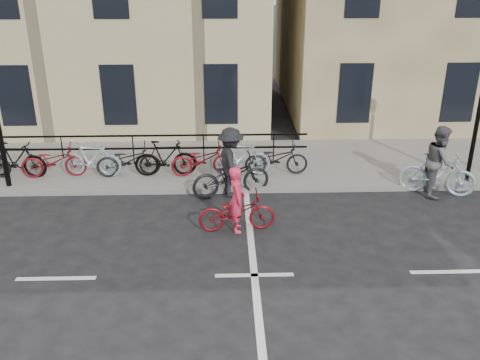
{
  "coord_description": "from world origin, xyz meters",
  "views": [
    {
      "loc": [
        -0.57,
        -9.2,
        6.05
      ],
      "look_at": [
        -0.22,
        2.37,
        1.1
      ],
      "focal_mm": 40.0,
      "sensor_mm": 36.0,
      "label": 1
    }
  ],
  "objects": [
    {
      "name": "parked_bikes",
      "position": [
        -3.3,
        5.04,
        0.64
      ],
      "size": [
        10.4,
        1.23,
        1.05
      ],
      "color": "black",
      "rests_on": "sidewalk"
    },
    {
      "name": "cyclist_dark",
      "position": [
        -0.41,
        3.9,
        0.74
      ],
      "size": [
        2.25,
        1.37,
        1.89
      ],
      "rotation": [
        0.0,
        0.0,
        1.86
      ],
      "color": "black",
      "rests_on": "ground"
    },
    {
      "name": "ground",
      "position": [
        0.0,
        0.0,
        0.0
      ],
      "size": [
        120.0,
        120.0,
        0.0
      ],
      "primitive_type": "plane",
      "color": "black",
      "rests_on": "ground"
    },
    {
      "name": "bollard_east",
      "position": [
        5.0,
        4.25,
        0.6
      ],
      "size": [
        0.14,
        0.14,
        0.9
      ],
      "primitive_type": "cylinder",
      "color": "black",
      "rests_on": "sidewalk"
    },
    {
      "name": "cyclist_grey",
      "position": [
        5.11,
        3.8,
        0.78
      ],
      "size": [
        2.06,
        1.15,
        1.92
      ],
      "rotation": [
        0.0,
        0.0,
        1.25
      ],
      "color": "#97B6C6",
      "rests_on": "ground"
    },
    {
      "name": "cyclist_pink",
      "position": [
        -0.31,
        1.95,
        0.55
      ],
      "size": [
        1.84,
        0.77,
        1.6
      ],
      "rotation": [
        0.0,
        0.0,
        1.65
      ],
      "color": "maroon",
      "rests_on": "ground"
    },
    {
      "name": "sidewalk",
      "position": [
        -4.0,
        6.0,
        0.07
      ],
      "size": [
        46.0,
        4.0,
        0.15
      ],
      "primitive_type": "cube",
      "color": "slate",
      "rests_on": "ground"
    }
  ]
}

